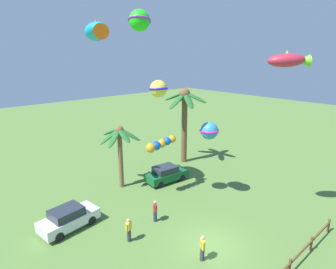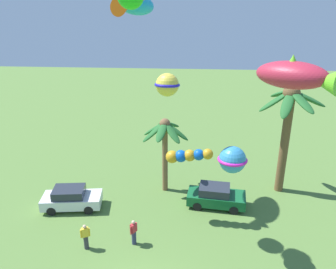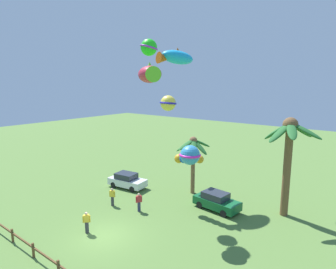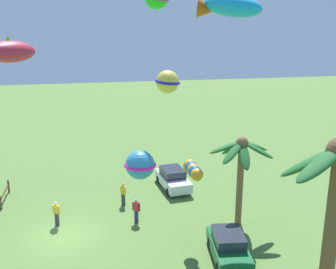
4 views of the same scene
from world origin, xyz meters
TOP-DOWN VIEW (x-y plane):
  - palm_tree_0 at (8.91, 11.15)m, footprint 4.48×4.73m
  - palm_tree_1 at (0.42, 10.53)m, footprint 3.46×3.89m
  - parked_car_0 at (4.06, 8.66)m, footprint 4.06×2.11m
  - parked_car_1 at (-5.68, 7.65)m, footprint 4.09×2.19m
  - spectator_1 at (-3.48, 3.75)m, footprint 0.51×0.37m
  - spectator_2 at (-0.85, 4.35)m, footprint 0.40×0.48m
  - kite_ball_1 at (4.37, 4.05)m, footprint 1.71×1.71m
  - kite_fish_2 at (5.34, -1.08)m, footprint 2.54×2.41m
  - kite_tube_3 at (2.08, 7.16)m, footprint 2.86×0.88m
  - kite_fish_4 at (-1.33, 10.03)m, footprint 2.76×4.04m
  - kite_ball_5 at (0.95, 5.99)m, footprint 1.56×1.57m

SIDE VIEW (x-z plane):
  - parked_car_0 at x=4.06m, z-range 0.00..1.51m
  - parked_car_1 at x=-5.68m, z-range 0.00..1.51m
  - spectator_1 at x=-3.48m, z-range 0.02..1.61m
  - spectator_2 at x=-0.85m, z-range 0.02..1.61m
  - palm_tree_1 at x=0.42m, z-range 1.52..7.13m
  - kite_tube_3 at x=2.08m, z-range 3.90..4.95m
  - kite_ball_1 at x=4.37m, z-range 5.06..6.42m
  - palm_tree_0 at x=8.91m, z-range 1.89..9.90m
  - kite_ball_5 at x=0.95m, z-range 8.42..9.64m
  - kite_fish_2 at x=5.34m, z-range 10.48..11.56m
  - kite_fish_4 at x=-1.33m, z-range 12.09..13.77m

